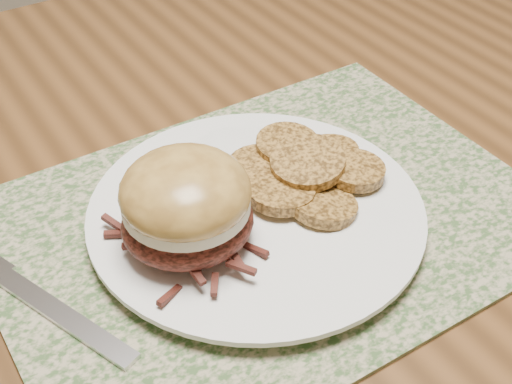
% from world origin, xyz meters
% --- Properties ---
extents(dining_table, '(1.50, 0.90, 0.75)m').
position_xyz_m(dining_table, '(0.00, 0.00, 0.67)').
color(dining_table, brown).
rests_on(dining_table, ground).
extents(placemat, '(0.45, 0.33, 0.00)m').
position_xyz_m(placemat, '(0.04, -0.06, 0.75)').
color(placemat, '#3B572D').
rests_on(placemat, dining_table).
extents(dinner_plate, '(0.26, 0.26, 0.02)m').
position_xyz_m(dinner_plate, '(0.03, -0.06, 0.76)').
color(dinner_plate, white).
rests_on(dinner_plate, placemat).
extents(pork_sandwich, '(0.11, 0.11, 0.08)m').
position_xyz_m(pork_sandwich, '(-0.04, -0.06, 0.81)').
color(pork_sandwich, black).
rests_on(pork_sandwich, dinner_plate).
extents(roasted_potatoes, '(0.14, 0.15, 0.03)m').
position_xyz_m(roasted_potatoes, '(0.08, -0.05, 0.78)').
color(roasted_potatoes, olive).
rests_on(roasted_potatoes, dinner_plate).
extents(fork, '(0.09, 0.18, 0.00)m').
position_xyz_m(fork, '(-0.15, -0.05, 0.76)').
color(fork, silver).
rests_on(fork, placemat).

